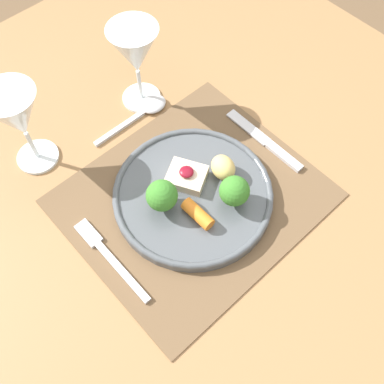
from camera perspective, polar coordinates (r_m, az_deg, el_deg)
ground_plane at (r=1.49m, az=0.06°, el=-14.93°), size 8.00×8.00×0.00m
dining_table at (r=0.87m, az=0.10°, el=-3.45°), size 1.21×1.28×0.74m
placemat at (r=0.80m, az=0.11°, el=-0.75°), size 0.42×0.37×0.00m
dinner_plate at (r=0.78m, az=0.16°, el=-0.16°), size 0.28×0.28×0.08m
fork at (r=0.76m, az=-10.73°, el=-7.79°), size 0.02×0.18×0.01m
knife at (r=0.87m, az=9.71°, el=6.05°), size 0.02×0.18×0.01m
spoon at (r=0.91m, az=-5.67°, el=10.57°), size 0.17×0.05×0.02m
wine_glass_near at (r=0.85m, az=-7.22°, el=17.07°), size 0.09×0.09×0.17m
wine_glass_far at (r=0.80m, az=-21.29°, el=8.87°), size 0.09×0.09×0.17m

